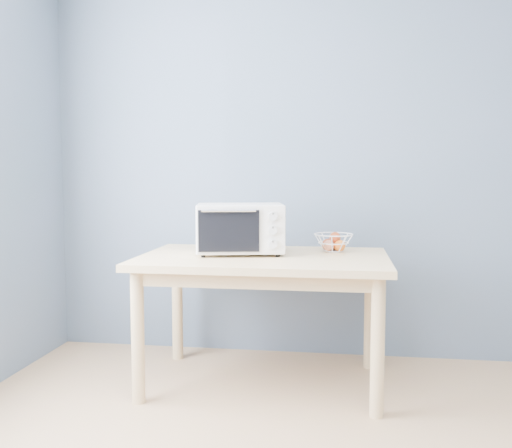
# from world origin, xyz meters

# --- Properties ---
(room) EXTENTS (4.01, 4.51, 2.61)m
(room) POSITION_xyz_m (0.00, 0.00, 1.30)
(room) COLOR tan
(room) RESTS_ON ground
(dining_table) EXTENTS (1.40, 0.90, 0.75)m
(dining_table) POSITION_xyz_m (-0.48, 1.63, 0.65)
(dining_table) COLOR #E2B688
(dining_table) RESTS_ON ground
(toaster_oven) EXTENTS (0.55, 0.45, 0.29)m
(toaster_oven) POSITION_xyz_m (-0.64, 1.67, 0.90)
(toaster_oven) COLOR silver
(toaster_oven) RESTS_ON dining_table
(fruit_basket) EXTENTS (0.25, 0.25, 0.12)m
(fruit_basket) POSITION_xyz_m (-0.09, 1.85, 0.81)
(fruit_basket) COLOR white
(fruit_basket) RESTS_ON dining_table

